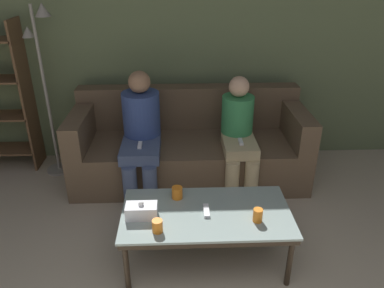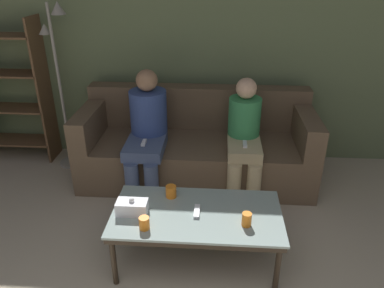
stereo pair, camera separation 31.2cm
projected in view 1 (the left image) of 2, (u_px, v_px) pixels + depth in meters
wall_back at (187, 42)px, 3.93m from camera, size 12.00×0.06×2.60m
couch at (189, 147)px, 3.89m from camera, size 2.32×0.90×0.89m
coffee_table at (206, 216)px, 2.71m from camera, size 1.22×0.64×0.45m
cup_near_left at (177, 193)px, 2.83m from camera, size 0.08×0.08×0.09m
cup_near_right at (157, 226)px, 2.47m from camera, size 0.07×0.07×0.09m
cup_far_center at (258, 215)px, 2.57m from camera, size 0.07×0.07×0.10m
tissue_box at (142, 211)px, 2.61m from camera, size 0.22×0.12×0.13m
game_remote at (206, 211)px, 2.68m from camera, size 0.04×0.15×0.02m
standing_lamp at (45, 75)px, 3.65m from camera, size 0.31×0.26×1.73m
seated_person_left_end at (141, 130)px, 3.55m from camera, size 0.36×0.74×1.17m
seated_person_mid_left at (238, 132)px, 3.59m from camera, size 0.31×0.65×1.10m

